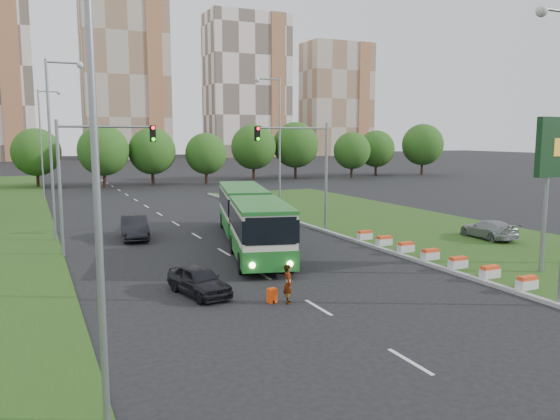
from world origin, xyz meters
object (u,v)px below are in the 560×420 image
car_left_near (199,280)px  pedestrian (288,284)px  car_median (488,229)px  traffic_mast_median (307,160)px  car_left_far (135,227)px  shopping_trolley (272,296)px  articulated_bus (246,217)px  traffic_mast_left (88,165)px

car_left_near → pedestrian: (3.09, -2.79, 0.18)m
car_left_near → car_median: 21.86m
traffic_mast_median → car_median: traffic_mast_median is taller
car_left_near → car_left_far: (-0.21, 14.87, 0.13)m
car_left_far → shopping_trolley: bearing=-75.0°
traffic_mast_median → pedestrian: bearing=-120.1°
traffic_mast_median → shopping_trolley: traffic_mast_median is taller
car_left_near → pedestrian: pedestrian is taller
traffic_mast_median → car_left_near: size_ratio=2.07×
traffic_mast_median → car_left_far: traffic_mast_median is taller
pedestrian → shopping_trolley: (-0.60, 0.35, -0.53)m
articulated_bus → traffic_mast_left: bearing=-174.6°
pedestrian → car_left_near: bearing=70.8°
shopping_trolley → car_median: bearing=11.4°
articulated_bus → car_left_far: 8.24m
articulated_bus → car_median: 16.43m
articulated_bus → car_left_near: (-5.99, -9.53, -1.17)m
traffic_mast_median → car_median: bearing=-39.5°
traffic_mast_median → car_left_far: bearing=167.1°
car_left_near → shopping_trolley: (2.49, -2.43, -0.35)m
articulated_bus → car_left_far: size_ratio=3.78×
shopping_trolley → traffic_mast_left: bearing=105.9°
car_median → traffic_mast_left: bearing=-12.1°
car_left_far → pedestrian: (3.30, -17.66, 0.05)m
traffic_mast_left → car_left_far: size_ratio=1.67×
shopping_trolley → pedestrian: bearing=-38.0°
car_left_near → car_left_far: car_left_far is taller
traffic_mast_left → shopping_trolley: 15.63m
car_left_near → pedestrian: bearing=-54.8°
traffic_mast_median → car_median: size_ratio=1.83×
articulated_bus → car_left_near: size_ratio=4.69×
car_left_far → shopping_trolley: car_left_far is taller
traffic_mast_left → car_left_near: (3.42, -11.13, -4.69)m
car_left_far → traffic_mast_left: bearing=-124.5°
traffic_mast_left → articulated_bus: size_ratio=0.44×
articulated_bus → pedestrian: (-2.90, -12.32, -0.99)m
car_left_far → traffic_mast_median: bearing=-6.8°
car_left_far → shopping_trolley: size_ratio=7.70×
traffic_mast_median → traffic_mast_left: same height
traffic_mast_left → car_left_far: 6.71m
car_median → pedestrian: 19.63m
articulated_bus → shopping_trolley: size_ratio=29.07×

